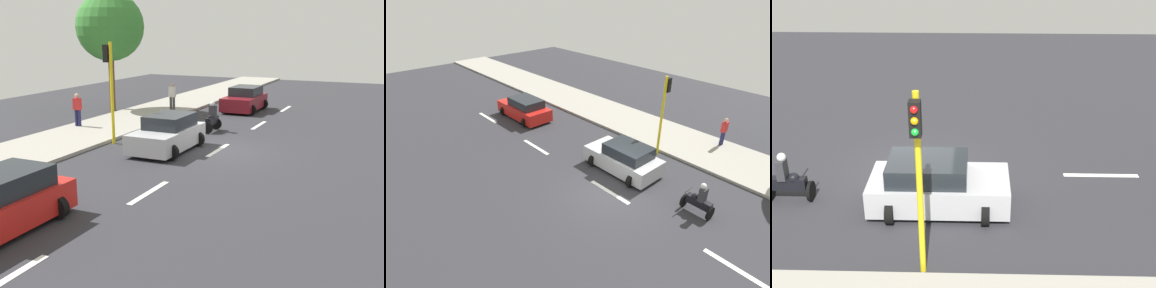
{
  "view_description": "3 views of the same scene",
  "coord_description": "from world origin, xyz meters",
  "views": [
    {
      "loc": [
        -7.23,
        18.66,
        5.05
      ],
      "look_at": [
        -0.07,
        2.84,
        0.9
      ],
      "focal_mm": 45.32,
      "sensor_mm": 36.0,
      "label": 1
    },
    {
      "loc": [
        -9.23,
        -8.12,
        8.92
      ],
      "look_at": [
        0.51,
        2.81,
        1.28
      ],
      "focal_mm": 29.76,
      "sensor_mm": 36.0,
      "label": 2
    },
    {
      "loc": [
        13.93,
        1.98,
        7.76
      ],
      "look_at": [
        0.12,
        1.59,
        1.13
      ],
      "focal_mm": 45.93,
      "sensor_mm": 36.0,
      "label": 3
    }
  ],
  "objects": [
    {
      "name": "motorcycle",
      "position": [
        1.7,
        -3.49,
        0.64
      ],
      "size": [
        0.6,
        1.3,
        1.53
      ],
      "color": "black",
      "rests_on": "ground"
    },
    {
      "name": "sidewalk",
      "position": [
        7.0,
        0.0,
        0.07
      ],
      "size": [
        4.0,
        60.0,
        0.15
      ],
      "primitive_type": "cube",
      "color": "#9E998E",
      "rests_on": "ground"
    },
    {
      "name": "pedestrian_near_signal",
      "position": [
        8.24,
        -1.27,
        1.06
      ],
      "size": [
        0.4,
        0.24,
        1.69
      ],
      "color": "#1E1E4C",
      "rests_on": "sidewalk"
    },
    {
      "name": "ground_plane",
      "position": [
        0.0,
        0.0,
        -0.05
      ],
      "size": [
        40.0,
        60.0,
        0.1
      ],
      "primitive_type": "cube",
      "color": "#2D2D33"
    },
    {
      "name": "car_red",
      "position": [
        2.02,
        10.21,
        0.71
      ],
      "size": [
        2.29,
        4.24,
        1.52
      ],
      "color": "red",
      "rests_on": "ground"
    },
    {
      "name": "lane_stripe_north",
      "position": [
        0.0,
        -6.0,
        0.01
      ],
      "size": [
        0.2,
        2.4,
        0.01
      ],
      "primitive_type": "cube",
      "color": "white",
      "rests_on": "ground"
    },
    {
      "name": "car_silver",
      "position": [
        1.96,
        0.87,
        0.71
      ],
      "size": [
        2.32,
        3.92,
        1.52
      ],
      "color": "#B7B7BC",
      "rests_on": "ground"
    },
    {
      "name": "lane_stripe_south",
      "position": [
        0.0,
        6.0,
        0.01
      ],
      "size": [
        0.2,
        2.4,
        0.01
      ],
      "primitive_type": "cube",
      "color": "white",
      "rests_on": "ground"
    },
    {
      "name": "lane_stripe_mid",
      "position": [
        0.0,
        0.0,
        0.01
      ],
      "size": [
        0.2,
        2.4,
        0.01
      ],
      "primitive_type": "cube",
      "color": "white",
      "rests_on": "ground"
    },
    {
      "name": "traffic_light_corner",
      "position": [
        4.85,
        0.75,
        2.93
      ],
      "size": [
        0.49,
        0.24,
        4.5
      ],
      "color": "yellow",
      "rests_on": "ground"
    },
    {
      "name": "lane_stripe_far_south",
      "position": [
        0.0,
        12.0,
        0.01
      ],
      "size": [
        0.2,
        2.4,
        0.01
      ],
      "primitive_type": "cube",
      "color": "white",
      "rests_on": "ground"
    }
  ]
}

